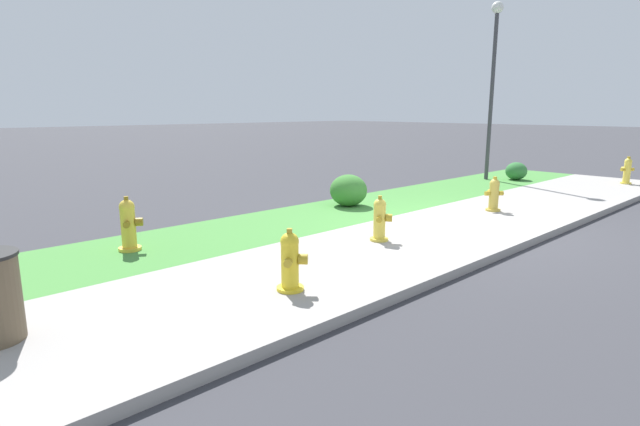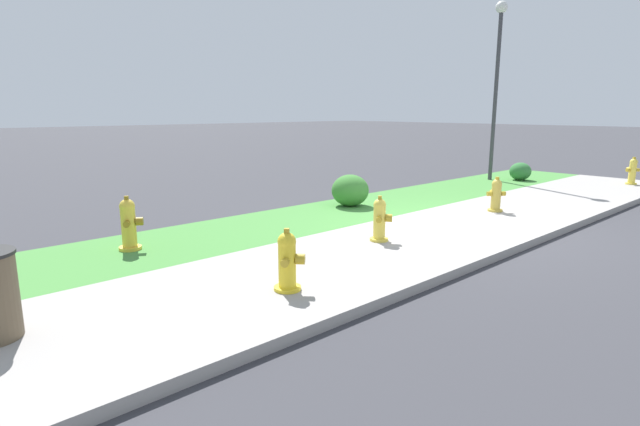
% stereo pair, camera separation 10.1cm
% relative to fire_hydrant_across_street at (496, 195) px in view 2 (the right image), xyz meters
% --- Properties ---
extents(ground_plane, '(120.00, 120.00, 0.00)m').
position_rel_fire_hydrant_across_street_xyz_m(ground_plane, '(-1.78, -0.24, -0.33)').
color(ground_plane, '#38383D').
extents(sidewalk_pavement, '(18.00, 2.57, 0.01)m').
position_rel_fire_hydrant_across_street_xyz_m(sidewalk_pavement, '(-1.78, -0.24, -0.33)').
color(sidewalk_pavement, '#9E9993').
rests_on(sidewalk_pavement, ground).
extents(grass_verge, '(18.00, 2.12, 0.01)m').
position_rel_fire_hydrant_across_street_xyz_m(grass_verge, '(-1.78, 2.11, -0.33)').
color(grass_verge, '#47893D').
rests_on(grass_verge, ground).
extents(street_curb, '(18.00, 0.16, 0.12)m').
position_rel_fire_hydrant_across_street_xyz_m(street_curb, '(-1.78, -1.60, -0.27)').
color(street_curb, '#9E9993').
rests_on(street_curb, ground).
extents(fire_hydrant_across_street, '(0.34, 0.34, 0.70)m').
position_rel_fire_hydrant_across_street_xyz_m(fire_hydrant_across_street, '(0.00, 0.00, 0.00)').
color(fire_hydrant_across_street, gold).
rests_on(fire_hydrant_across_street, ground).
extents(fire_hydrant_near_corner, '(0.34, 0.34, 0.71)m').
position_rel_fire_hydrant_across_street_xyz_m(fire_hydrant_near_corner, '(-3.42, 0.07, 0.01)').
color(fire_hydrant_near_corner, yellow).
rests_on(fire_hydrant_near_corner, ground).
extents(fire_hydrant_far_end, '(0.34, 0.33, 0.75)m').
position_rel_fire_hydrant_across_street_xyz_m(fire_hydrant_far_end, '(6.08, -0.68, 0.03)').
color(fire_hydrant_far_end, yellow).
rests_on(fire_hydrant_far_end, ground).
extents(fire_hydrant_by_grass_verge, '(0.36, 0.38, 0.79)m').
position_rel_fire_hydrant_across_street_xyz_m(fire_hydrant_by_grass_verge, '(-6.42, 2.21, 0.05)').
color(fire_hydrant_by_grass_verge, gold).
rests_on(fire_hydrant_by_grass_verge, ground).
extents(fire_hydrant_at_driveway, '(0.35, 0.35, 0.72)m').
position_rel_fire_hydrant_across_street_xyz_m(fire_hydrant_at_driveway, '(-5.81, -0.63, 0.01)').
color(fire_hydrant_at_driveway, yellow).
rests_on(fire_hydrant_at_driveway, ground).
extents(street_lamp, '(0.32, 0.32, 4.87)m').
position_rel_fire_hydrant_across_street_xyz_m(street_lamp, '(4.20, 2.42, 2.86)').
color(street_lamp, '#3D3D42').
rests_on(street_lamp, ground).
extents(shrub_bush_mid_verge, '(0.59, 0.59, 0.51)m').
position_rel_fire_hydrant_across_street_xyz_m(shrub_bush_mid_verge, '(4.73, 1.77, -0.08)').
color(shrub_bush_mid_verge, '#337538').
rests_on(shrub_bush_mid_verge, ground).
extents(shrub_bush_far_verge, '(0.78, 0.78, 0.66)m').
position_rel_fire_hydrant_across_street_xyz_m(shrub_bush_far_verge, '(-1.68, 2.37, -0.00)').
color(shrub_bush_far_verge, '#3D7F33').
rests_on(shrub_bush_far_verge, ground).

